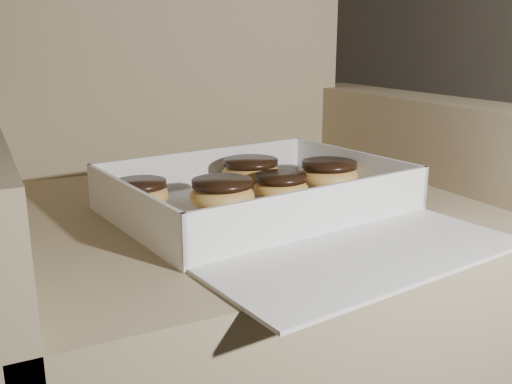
{
  "coord_description": "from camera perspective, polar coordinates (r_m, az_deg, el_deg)",
  "views": [
    {
      "loc": [
        0.42,
        -0.16,
        0.68
      ],
      "look_at": [
        0.78,
        0.58,
        0.46
      ],
      "focal_mm": 40.0,
      "sensor_mm": 36.0,
      "label": 1
    }
  ],
  "objects": [
    {
      "name": "donut_b",
      "position": [
        0.95,
        -0.52,
        2.0
      ],
      "size": [
        0.1,
        0.1,
        0.05
      ],
      "color": "gold",
      "rests_on": "bakery_box"
    },
    {
      "name": "bakery_box",
      "position": [
        0.82,
        1.9,
        -1.57
      ],
      "size": [
        0.47,
        0.53,
        0.07
      ],
      "rotation": [
        0.0,
        0.0,
        0.15
      ],
      "color": "silver",
      "rests_on": "armchair"
    },
    {
      "name": "crumb_c",
      "position": [
        0.84,
        1.39,
        -1.38
      ],
      "size": [
        0.01,
        0.01,
        0.0
      ],
      "primitive_type": "ellipsoid",
      "color": "black",
      "rests_on": "bakery_box"
    },
    {
      "name": "crumb_a",
      "position": [
        0.88,
        9.1,
        -0.75
      ],
      "size": [
        0.01,
        0.01,
        0.0
      ],
      "primitive_type": "ellipsoid",
      "color": "black",
      "rests_on": "bakery_box"
    },
    {
      "name": "donut_a",
      "position": [
        0.87,
        2.51,
        0.52
      ],
      "size": [
        0.08,
        0.08,
        0.04
      ],
      "color": "gold",
      "rests_on": "bakery_box"
    },
    {
      "name": "donut_d",
      "position": [
        0.94,
        7.3,
        1.73
      ],
      "size": [
        0.1,
        0.1,
        0.05
      ],
      "color": "gold",
      "rests_on": "bakery_box"
    },
    {
      "name": "donut_e",
      "position": [
        0.85,
        -11.47,
        -0.13
      ],
      "size": [
        0.08,
        0.08,
        0.04
      ],
      "color": "gold",
      "rests_on": "bakery_box"
    },
    {
      "name": "armchair",
      "position": [
        1.01,
        -3.2,
        -6.81
      ],
      "size": [
        0.92,
        0.78,
        0.96
      ],
      "color": "#937E5D",
      "rests_on": "floor"
    },
    {
      "name": "crumb_b",
      "position": [
        0.85,
        11.48,
        -1.45
      ],
      "size": [
        0.01,
        0.01,
        0.0
      ],
      "primitive_type": "ellipsoid",
      "color": "black",
      "rests_on": "bakery_box"
    },
    {
      "name": "donut_c",
      "position": [
        0.82,
        -3.4,
        -0.22
      ],
      "size": [
        0.09,
        0.09,
        0.05
      ],
      "color": "gold",
      "rests_on": "bakery_box"
    }
  ]
}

